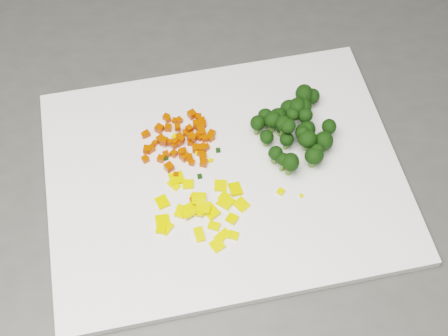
{
  "coord_description": "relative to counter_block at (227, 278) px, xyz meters",
  "views": [
    {
      "loc": [
        0.14,
        -0.18,
        1.64
      ],
      "look_at": [
        0.19,
        0.27,
        0.92
      ],
      "focal_mm": 50.0,
      "sensor_mm": 36.0,
      "label": 1
    }
  ],
  "objects": [
    {
      "name": "carrot_cube_58",
      "position": [
        -0.05,
        0.02,
        0.47
      ],
      "size": [
        0.01,
        0.01,
        0.01
      ],
      "primitive_type": "cube",
      "rotation": [
        0.0,
        0.0,
        1.45
      ],
      "color": "#C83102",
      "rests_on": "carrot_pile"
    },
    {
      "name": "pepper_chunk_4",
      "position": [
        -0.08,
        -0.05,
        0.46
      ],
      "size": [
        0.02,
        0.02,
        0.01
      ],
      "primitive_type": "cube",
      "rotation": [
        -0.07,
        -0.1,
        2.29
      ],
      "color": "yellow",
      "rests_on": "pepper_pile"
    },
    {
      "name": "pepper_chunk_19",
      "position": [
        -0.03,
        -0.1,
        0.47
      ],
      "size": [
        0.03,
        0.03,
        0.01
      ],
      "primitive_type": "cube",
      "rotation": [
        -0.13,
        0.11,
        2.14
      ],
      "color": "yellow",
      "rests_on": "pepper_pile"
    },
    {
      "name": "carrot_cube_41",
      "position": [
        -0.07,
        0.06,
        0.47
      ],
      "size": [
        0.01,
        0.01,
        0.01
      ],
      "primitive_type": "cube",
      "rotation": [
        0.0,
        0.0,
        0.6
      ],
      "color": "#C83102",
      "rests_on": "carrot_pile"
    },
    {
      "name": "carrot_cube_50",
      "position": [
        -0.03,
        0.02,
        0.47
      ],
      "size": [
        0.01,
        0.01,
        0.01
      ],
      "primitive_type": "cube",
      "rotation": [
        0.0,
        0.0,
        3.01
      ],
      "color": "#C83102",
      "rests_on": "carrot_pile"
    },
    {
      "name": "carrot_cube_28",
      "position": [
        -0.04,
        0.0,
        0.47
      ],
      "size": [
        0.01,
        0.01,
        0.01
      ],
      "primitive_type": "cube",
      "rotation": [
        0.0,
        0.0,
        1.85
      ],
      "color": "#C83102",
      "rests_on": "carrot_pile"
    },
    {
      "name": "carrot_cube_19",
      "position": [
        -0.09,
        0.02,
        0.48
      ],
      "size": [
        0.01,
        0.01,
        0.01
      ],
      "primitive_type": "cube",
      "rotation": [
        0.0,
        0.0,
        2.77
      ],
      "color": "#C83102",
      "rests_on": "carrot_pile"
    },
    {
      "name": "broccoli_floret_1",
      "position": [
        0.1,
        -0.0,
        0.49
      ],
      "size": [
        0.03,
        0.03,
        0.03
      ],
      "primitive_type": null,
      "color": "black",
      "rests_on": "broccoli_pile"
    },
    {
      "name": "pepper_chunk_8",
      "position": [
        0.01,
        -0.09,
        0.46
      ],
      "size": [
        0.02,
        0.02,
        0.01
      ],
      "primitive_type": "cube",
      "rotation": [
        0.05,
        -0.09,
        2.23
      ],
      "color": "yellow",
      "rests_on": "pepper_pile"
    },
    {
      "name": "carrot_cube_13",
      "position": [
        -0.12,
        -0.01,
        0.47
      ],
      "size": [
        0.01,
        0.01,
        0.01
      ],
      "primitive_type": "cube",
      "rotation": [
        0.0,
        0.0,
        0.46
      ],
      "color": "#C83102",
      "rests_on": "carrot_pile"
    },
    {
      "name": "carrot_cube_18",
      "position": [
        -0.07,
        0.06,
        0.47
      ],
      "size": [
        0.01,
        0.01,
        0.01
      ],
      "primitive_type": "cube",
      "rotation": [
        0.0,
        0.0,
        2.78
      ],
      "color": "#C83102",
      "rests_on": "carrot_pile"
    },
    {
      "name": "carrot_cube_1",
      "position": [
        -0.03,
        0.03,
        0.47
      ],
      "size": [
        0.01,
        0.01,
        0.01
      ],
      "primitive_type": "cube",
      "rotation": [
        0.0,
        0.0,
        1.66
      ],
      "color": "#C83102",
      "rests_on": "carrot_pile"
    },
    {
      "name": "broccoli_floret_16",
      "position": [
        0.06,
        -0.03,
        0.48
      ],
      "size": [
        0.03,
        0.03,
        0.03
      ],
      "primitive_type": null,
      "color": "black",
      "rests_on": "broccoli_pile"
    },
    {
      "name": "pepper_chunk_14",
      "position": [
        -0.02,
        -0.13,
        0.46
      ],
      "size": [
        0.02,
        0.02,
        0.0
      ],
      "primitive_type": "cube",
      "rotation": [
        0.01,
        0.02,
        0.69
      ],
      "color": "yellow",
      "rests_on": "pepper_pile"
    },
    {
      "name": "carrot_cube_37",
      "position": [
        -0.02,
        0.02,
        0.47
      ],
      "size": [
        0.01,
        0.01,
        0.01
      ],
      "primitive_type": "cube",
      "rotation": [
        0.0,
        0.0,
        0.78
      ],
      "color": "#C83102",
      "rests_on": "carrot_pile"
    },
    {
      "name": "pepper_chunk_6",
      "position": [
        -0.03,
        -0.12,
        0.46
      ],
      "size": [
        0.02,
        0.02,
        0.01
      ],
      "primitive_type": "cube",
      "rotation": [
        -0.07,
        0.08,
        2.7
      ],
      "color": "yellow",
      "rests_on": "pepper_pile"
    },
    {
      "name": "carrot_cube_43",
      "position": [
        -0.08,
        0.04,
        0.47
      ],
      "size": [
        0.01,
        0.01,
        0.01
      ],
      "primitive_type": "cube",
      "rotation": [
        0.0,
        0.0,
        1.37
      ],
      "color": "#C83102",
      "rests_on": "carrot_pile"
    },
    {
      "name": "stray_bit_1",
      "position": [
        0.06,
        -0.08,
        0.47
      ],
      "size": [
        0.01,
        0.01,
        0.01
      ],
      "primitive_type": "cube",
      "rotation": [
        0.0,
        0.0,
        0.84
      ],
      "color": "yellow",
      "rests_on": "cutting_board"
    },
    {
      "name": "pepper_chunk_23",
      "position": [
        -0.05,
        -0.07,
        0.46
      ],
      "size": [
        0.02,
        0.02,
        0.0
      ],
      "primitive_type": "cube",
      "rotation": [
        -0.07,
        -0.01,
        1.48
      ],
      "color": "yellow",
      "rests_on": "pepper_pile"
    },
    {
      "name": "pepper_chunk_3",
      "position": [
        -0.03,
        -0.15,
        0.46
      ],
      "size": [
        0.02,
        0.02,
        0.01
      ],
      "primitive_type": "cube",
      "rotation": [
        -0.08,
        0.01,
        2.07
      ],
      "color": "yellow",
      "rests_on": "pepper_pile"
    },
    {
      "name": "pepper_chunk_25",
      "position": [
        -0.1,
        -0.1,
        0.47
      ],
      "size": [
        0.02,
        0.02,
        0.01
      ],
      "primitive_type": "cube",
      "rotation": [
        0.08,
        0.08,
        1.66
      ],
      "color": "yellow",
      "rests_on": "pepper_pile"
    },
    {
      "name": "carrot_cube_9",
      "position": [
        -0.06,
        -0.01,
        0.47
      ],
      "size": [
        0.01,
        0.01,
        0.01
      ],
      "primitive_type": "cube",
      "rotation": [
        0.0,
        0.0,
        0.62
      ],
      "color": "#C83102",
      "rests_on": "carrot_pile"
    },
    {
      "name": "carrot_cube_32",
      "position": [
        -0.02,
        0.02,
        0.47
      ],
      "size": [
        0.01,
        0.01,
        0.01
      ],
      "primitive_type": "cube",
      "rotation": [
        0.0,
        0.0,
        2.76
      ],
      "color": "#C83102",
      "rests_on": "carrot_pile"
    },
    {
      "name": "carrot_cube_45",
      "position": [
        -0.07,
        0.01,
        0.47
      ],
      "size": [
        0.01,
        0.01,
        0.01
      ],
      "primitive_type": "cube",
      "rotation": [
        0.0,
        0.0,
        2.43
      ],
      "color": "#C83102",
      "rests_on": "carrot_pile"
    },
    {
      "name": "carrot_cube_57",
      "position": [
        -0.04,
        -0.01,
        0.47
      ],
      "size": [
        0.01,
        0.01,
        0.01
      ],
      "primitive_type": "cube",
      "rotation": [
        0.0,
        0.0,
        2.91
      ],
      "color": "#C83102",
      "rests_on": "carrot_pile"
    },
    {
      "name": "pepper_chunk_17",
      "position": [
        -0.01,
        -0.11,
        0.47
      ],
      "size": [
        0.02,
        0.02,
        0.01
      ],
      "primitive_type": "cube",
      "rotation": [
        0.02,
        0.11,
        2.48
      ],
      "color": "yellow",
      "rests_on": "pepper_pile"
    },
    {
      "name": "broccoli_floret_26",
      "position": [
        0.11,
        0.01,
        0.48
      ],
      "size": [
        0.03,
        0.03,
        0.03
      ],
      "primitive_type": null,
      "color": "black",
      "rests_on": "broccoli_pile"
    },
    {
      "name": "pepper_chunk_22",
      "position": [
        -0.05,
        -0.08,
        0.47
      ],
      "size": [
        0.02,
        0.02,
        0.01
      ],
      "primitive_type": "cube",
      "rotation": [
        -0.02,
        -0.09,
        3.03
      ],
      "color": "yellow",
      "rests_on": "pepper_pile"
    },
    {
      "name": "carrot_cube_25",
      "position": [
        -0.03,
        0.05,
        0.47
      ],
      "size": [
        0.01,
        0.01,
        0.01
      ],
      "primitive_type": "cube",
      "rotation": [
        0.0,
        0.0,
        1.55
      ],
      "color": "#C83102",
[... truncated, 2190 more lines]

